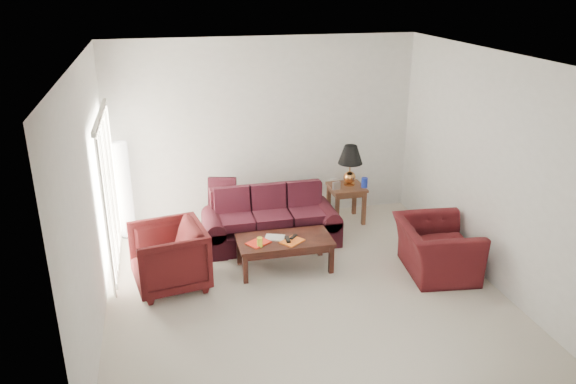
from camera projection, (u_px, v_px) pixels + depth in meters
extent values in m
plane|color=beige|center=(303.00, 289.00, 7.40)|extent=(5.00, 5.00, 0.00)
cube|color=silver|center=(108.00, 193.00, 7.67)|extent=(0.10, 2.00, 2.16)
cube|color=black|center=(222.00, 191.00, 8.84)|extent=(0.48, 0.32, 0.45)
cube|color=#BBBBBF|center=(336.00, 186.00, 9.08)|extent=(0.14, 0.08, 0.13)
cylinder|color=#192DA6|center=(364.00, 183.00, 9.16)|extent=(0.12, 0.12, 0.16)
cube|color=#BDBDC1|center=(335.00, 179.00, 9.36)|extent=(0.19, 0.19, 0.05)
imported|color=#3F0E0F|center=(169.00, 257.00, 7.32)|extent=(1.08, 1.06, 0.85)
imported|color=#3E0E11|center=(436.00, 248.00, 7.69)|extent=(1.10, 1.22, 0.73)
cube|color=red|center=(258.00, 243.00, 7.62)|extent=(0.37, 0.35, 0.02)
cube|color=silver|center=(275.00, 238.00, 7.78)|extent=(0.32, 0.28, 0.02)
cube|color=orange|center=(292.00, 241.00, 7.67)|extent=(0.38, 0.36, 0.02)
cube|color=black|center=(288.00, 239.00, 7.68)|extent=(0.07, 0.19, 0.02)
cube|color=black|center=(293.00, 237.00, 7.76)|extent=(0.14, 0.15, 0.02)
cylinder|color=#F2F336|center=(260.00, 242.00, 7.52)|extent=(0.09, 0.09, 0.13)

